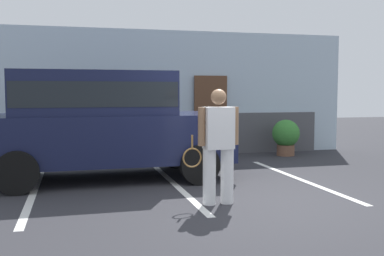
# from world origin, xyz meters

# --- Properties ---
(ground_plane) EXTENTS (40.00, 40.00, 0.00)m
(ground_plane) POSITION_xyz_m (0.00, 0.00, 0.00)
(ground_plane) COLOR #2D2D33
(parking_stripe_0) EXTENTS (0.12, 4.40, 0.01)m
(parking_stripe_0) POSITION_xyz_m (-3.23, 1.50, 0.00)
(parking_stripe_0) COLOR silver
(parking_stripe_0) RESTS_ON ground_plane
(parking_stripe_1) EXTENTS (0.12, 4.40, 0.01)m
(parking_stripe_1) POSITION_xyz_m (-0.80, 1.50, 0.00)
(parking_stripe_1) COLOR silver
(parking_stripe_1) RESTS_ON ground_plane
(parking_stripe_2) EXTENTS (0.12, 4.40, 0.01)m
(parking_stripe_2) POSITION_xyz_m (1.62, 1.50, 0.00)
(parking_stripe_2) COLOR silver
(parking_stripe_2) RESTS_ON ground_plane
(house_frontage) EXTENTS (9.69, 0.40, 3.27)m
(house_frontage) POSITION_xyz_m (0.01, 5.49, 1.54)
(house_frontage) COLOR silver
(house_frontage) RESTS_ON ground_plane
(parked_suv) EXTENTS (4.63, 2.21, 2.05)m
(parked_suv) POSITION_xyz_m (-2.04, 2.40, 1.15)
(parked_suv) COLOR #141938
(parked_suv) RESTS_ON ground_plane
(tennis_player_man) EXTENTS (0.90, 0.29, 1.71)m
(tennis_player_man) POSITION_xyz_m (-0.49, 0.01, 0.89)
(tennis_player_man) COLOR white
(tennis_player_man) RESTS_ON ground_plane
(potted_plant_by_porch) EXTENTS (0.72, 0.72, 0.95)m
(potted_plant_by_porch) POSITION_xyz_m (2.84, 4.55, 0.52)
(potted_plant_by_porch) COLOR brown
(potted_plant_by_porch) RESTS_ON ground_plane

